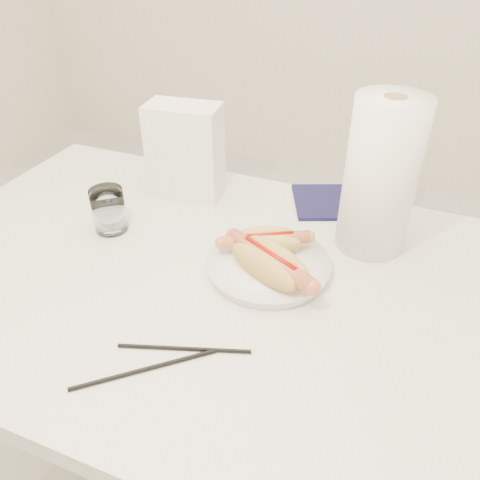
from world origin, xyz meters
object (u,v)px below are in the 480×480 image
at_px(table, 199,293).
at_px(water_glass, 109,210).
at_px(hotdog_left, 265,243).
at_px(napkin_box, 185,152).
at_px(paper_towel_roll, 380,177).
at_px(hotdog_right, 270,263).
at_px(plate, 268,266).

relative_size(table, water_glass, 12.49).
distance_m(hotdog_left, napkin_box, 0.33).
xyz_separation_m(water_glass, paper_towel_roll, (0.52, 0.15, 0.11)).
xyz_separation_m(table, hotdog_left, (0.11, 0.08, 0.10)).
bearing_deg(table, water_glass, 165.83).
xyz_separation_m(hotdog_right, paper_towel_roll, (0.15, 0.19, 0.11)).
bearing_deg(plate, hotdog_left, 120.46).
xyz_separation_m(plate, napkin_box, (-0.28, 0.21, 0.10)).
height_order(table, plate, plate).
relative_size(plate, paper_towel_roll, 0.75).
bearing_deg(table, hotdog_left, 36.10).
relative_size(plate, water_glass, 2.38).
distance_m(plate, paper_towel_roll, 0.27).
bearing_deg(water_glass, napkin_box, 68.11).
xyz_separation_m(hotdog_right, napkin_box, (-0.29, 0.24, 0.06)).
bearing_deg(napkin_box, plate, -43.50).
bearing_deg(table, hotdog_right, 6.83).
relative_size(hotdog_left, hotdog_right, 0.84).
relative_size(table, napkin_box, 5.48).
relative_size(water_glass, napkin_box, 0.44).
bearing_deg(plate, paper_towel_roll, 44.46).
bearing_deg(paper_towel_roll, plate, -135.54).
distance_m(water_glass, paper_towel_roll, 0.55).
distance_m(hotdog_left, paper_towel_roll, 0.25).
height_order(hotdog_left, paper_towel_roll, paper_towel_roll).
height_order(plate, hotdog_left, hotdog_left).
xyz_separation_m(plate, hotdog_right, (0.01, -0.03, 0.04)).
bearing_deg(hotdog_left, water_glass, 154.83).
height_order(hotdog_left, water_glass, water_glass).
relative_size(water_glass, paper_towel_roll, 0.31).
relative_size(table, plate, 5.26).
bearing_deg(hotdog_left, plate, -88.09).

